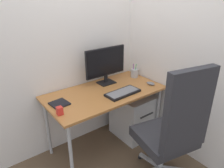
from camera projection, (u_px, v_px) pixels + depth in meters
The scene contains 12 objects.
ground_plane at pixel (106, 145), 2.58m from camera, with size 8.00×8.00×0.00m, color brown.
wall_back at pixel (85, 25), 2.29m from camera, with size 3.09×0.04×2.80m, color white.
wall_side_right at pixel (170, 26), 2.21m from camera, with size 0.04×2.46×2.80m, color white.
desk at pixel (105, 96), 2.31m from camera, with size 1.29×0.67×0.74m.
office_chair at pixel (174, 128), 1.85m from camera, with size 0.59×0.60×1.22m.
filing_cabinet at pixel (133, 115), 2.69m from camera, with size 0.42×0.48×0.57m.
monitor at pixel (106, 63), 2.41m from camera, with size 0.53×0.16×0.43m.
keyboard at pixel (123, 93), 2.23m from camera, with size 0.39×0.19×0.03m.
mouse at pixel (151, 83), 2.45m from camera, with size 0.06×0.11×0.03m, color slate.
pen_holder at pixel (134, 73), 2.66m from camera, with size 0.10×0.10×0.18m.
notebook at pixel (59, 104), 2.02m from camera, with size 0.16×0.16×0.01m, color black.
desk_clamp_accessory at pixel (60, 111), 1.84m from camera, with size 0.05×0.05×0.08m, color red.
Camera 1 is at (-1.19, -1.68, 1.73)m, focal length 33.50 mm.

